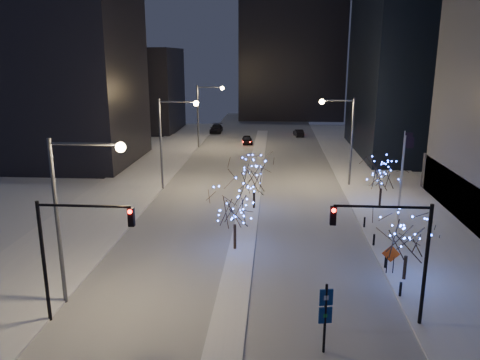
# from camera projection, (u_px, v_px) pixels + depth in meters

# --- Properties ---
(ground) EXTENTS (160.00, 160.00, 0.00)m
(ground) POSITION_uv_depth(u_px,v_px,m) (228.00, 328.00, 25.52)
(ground) COLOR silver
(ground) RESTS_ON ground
(road) EXTENTS (20.00, 130.00, 0.02)m
(road) POSITION_uv_depth(u_px,v_px,m) (255.00, 173.00, 59.27)
(road) COLOR #9FA4AD
(road) RESTS_ON ground
(median) EXTENTS (2.00, 80.00, 0.15)m
(median) POSITION_uv_depth(u_px,v_px,m) (253.00, 183.00, 54.43)
(median) COLOR silver
(median) RESTS_ON ground
(east_sidewalk) EXTENTS (10.00, 90.00, 0.15)m
(east_sidewalk) POSITION_uv_depth(u_px,v_px,m) (408.00, 214.00, 43.71)
(east_sidewalk) COLOR silver
(east_sidewalk) RESTS_ON ground
(west_sidewalk) EXTENTS (8.00, 90.00, 0.15)m
(west_sidewalk) POSITION_uv_depth(u_px,v_px,m) (106.00, 207.00, 45.79)
(west_sidewalk) COLOR silver
(west_sidewalk) RESTS_ON ground
(filler_west_near) EXTENTS (22.00, 18.00, 24.00)m
(filler_west_near) POSITION_uv_depth(u_px,v_px,m) (50.00, 75.00, 63.05)
(filler_west_near) COLOR black
(filler_west_near) RESTS_ON ground
(filler_west_far) EXTENTS (18.00, 16.00, 16.00)m
(filler_west_far) POSITION_uv_depth(u_px,v_px,m) (132.00, 90.00, 92.85)
(filler_west_far) COLOR black
(filler_west_far) RESTS_ON ground
(horizon_block) EXTENTS (24.00, 14.00, 42.00)m
(horizon_block) POSITION_uv_depth(u_px,v_px,m) (292.00, 27.00, 108.47)
(horizon_block) COLOR black
(horizon_block) RESTS_ON ground
(street_lamp_w_near) EXTENTS (4.40, 0.56, 10.00)m
(street_lamp_w_near) POSITION_uv_depth(u_px,v_px,m) (73.00, 200.00, 26.43)
(street_lamp_w_near) COLOR #595E66
(street_lamp_w_near) RESTS_ON ground
(street_lamp_w_mid) EXTENTS (4.40, 0.56, 10.00)m
(street_lamp_w_mid) POSITION_uv_depth(u_px,v_px,m) (170.00, 132.00, 50.54)
(street_lamp_w_mid) COLOR #595E66
(street_lamp_w_mid) RESTS_ON ground
(street_lamp_w_far) EXTENTS (4.40, 0.56, 10.00)m
(street_lamp_w_far) POSITION_uv_depth(u_px,v_px,m) (204.00, 108.00, 74.65)
(street_lamp_w_far) COLOR #595E66
(street_lamp_w_far) RESTS_ON ground
(street_lamp_east) EXTENTS (3.90, 0.56, 10.00)m
(street_lamp_east) POSITION_uv_depth(u_px,v_px,m) (344.00, 130.00, 52.08)
(street_lamp_east) COLOR #595E66
(street_lamp_east) RESTS_ON ground
(traffic_signal_west) EXTENTS (5.26, 0.43, 7.00)m
(traffic_signal_west) POSITION_uv_depth(u_px,v_px,m) (70.00, 242.00, 24.91)
(traffic_signal_west) COLOR black
(traffic_signal_west) RESTS_ON ground
(traffic_signal_east) EXTENTS (5.26, 0.43, 7.00)m
(traffic_signal_east) POSITION_uv_depth(u_px,v_px,m) (398.00, 244.00, 24.62)
(traffic_signal_east) COLOR black
(traffic_signal_east) RESTS_ON ground
(flagpoles) EXTENTS (1.35, 2.60, 8.00)m
(flagpoles) POSITION_uv_depth(u_px,v_px,m) (403.00, 172.00, 39.97)
(flagpoles) COLOR silver
(flagpoles) RESTS_ON east_sidewalk
(bollards) EXTENTS (0.16, 12.16, 0.90)m
(bollards) POSITION_uv_depth(u_px,v_px,m) (379.00, 250.00, 34.28)
(bollards) COLOR black
(bollards) RESTS_ON east_sidewalk
(car_near) EXTENTS (2.13, 4.34, 1.42)m
(car_near) POSITION_uv_depth(u_px,v_px,m) (247.00, 140.00, 79.36)
(car_near) COLOR black
(car_near) RESTS_ON ground
(car_mid) EXTENTS (1.99, 4.16, 1.32)m
(car_mid) POSITION_uv_depth(u_px,v_px,m) (299.00, 133.00, 86.91)
(car_mid) COLOR black
(car_mid) RESTS_ON ground
(car_far) EXTENTS (2.30, 5.47, 1.58)m
(car_far) POSITION_uv_depth(u_px,v_px,m) (216.00, 129.00, 91.25)
(car_far) COLOR black
(car_far) RESTS_ON ground
(holiday_tree_median_near) EXTENTS (5.19, 5.19, 5.22)m
(holiday_tree_median_near) POSITION_uv_depth(u_px,v_px,m) (235.00, 206.00, 34.83)
(holiday_tree_median_near) COLOR black
(holiday_tree_median_near) RESTS_ON median
(holiday_tree_median_far) EXTENTS (5.30, 5.30, 5.22)m
(holiday_tree_median_far) POSITION_uv_depth(u_px,v_px,m) (254.00, 175.00, 44.52)
(holiday_tree_median_far) COLOR black
(holiday_tree_median_far) RESTS_ON median
(holiday_tree_plaza_near) EXTENTS (5.10, 5.10, 4.90)m
(holiday_tree_plaza_near) POSITION_uv_depth(u_px,v_px,m) (408.00, 235.00, 30.01)
(holiday_tree_plaza_near) COLOR black
(holiday_tree_plaza_near) RESTS_ON east_sidewalk
(holiday_tree_plaza_far) EXTENTS (5.09, 5.09, 4.90)m
(holiday_tree_plaza_far) POSITION_uv_depth(u_px,v_px,m) (382.00, 174.00, 45.35)
(holiday_tree_plaza_far) COLOR black
(holiday_tree_plaza_far) RESTS_ON east_sidewalk
(wayfinding_sign) EXTENTS (0.67, 0.21, 3.74)m
(wayfinding_sign) POSITION_uv_depth(u_px,v_px,m) (325.00, 311.00, 22.79)
(wayfinding_sign) COLOR black
(wayfinding_sign) RESTS_ON ground
(construction_sign) EXTENTS (1.22, 0.08, 2.02)m
(construction_sign) POSITION_uv_depth(u_px,v_px,m) (391.00, 256.00, 31.34)
(construction_sign) COLOR black
(construction_sign) RESTS_ON east_sidewalk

